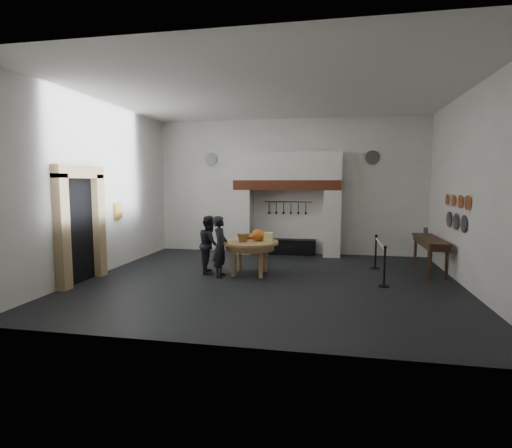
% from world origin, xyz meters
% --- Properties ---
extents(floor, '(9.00, 8.00, 0.02)m').
position_xyz_m(floor, '(0.00, 0.00, 0.00)').
color(floor, black).
rests_on(floor, ground).
extents(ceiling, '(9.00, 8.00, 0.02)m').
position_xyz_m(ceiling, '(0.00, 0.00, 4.50)').
color(ceiling, silver).
rests_on(ceiling, wall_back).
extents(wall_back, '(9.00, 0.02, 4.50)m').
position_xyz_m(wall_back, '(0.00, 4.00, 2.25)').
color(wall_back, white).
rests_on(wall_back, floor).
extents(wall_front, '(9.00, 0.02, 4.50)m').
position_xyz_m(wall_front, '(0.00, -4.00, 2.25)').
color(wall_front, white).
rests_on(wall_front, floor).
extents(wall_left, '(0.02, 8.00, 4.50)m').
position_xyz_m(wall_left, '(-4.50, 0.00, 2.25)').
color(wall_left, white).
rests_on(wall_left, floor).
extents(wall_right, '(0.02, 8.00, 4.50)m').
position_xyz_m(wall_right, '(4.50, 0.00, 2.25)').
color(wall_right, white).
rests_on(wall_right, floor).
extents(chimney_pier_left, '(0.55, 0.70, 2.15)m').
position_xyz_m(chimney_pier_left, '(-1.48, 3.65, 1.07)').
color(chimney_pier_left, silver).
rests_on(chimney_pier_left, floor).
extents(chimney_pier_right, '(0.55, 0.70, 2.15)m').
position_xyz_m(chimney_pier_right, '(1.48, 3.65, 1.07)').
color(chimney_pier_right, silver).
rests_on(chimney_pier_right, floor).
extents(hearth_brick_band, '(3.50, 0.72, 0.32)m').
position_xyz_m(hearth_brick_band, '(0.00, 3.65, 2.31)').
color(hearth_brick_band, '#9E442B').
rests_on(hearth_brick_band, chimney_pier_left).
extents(chimney_hood, '(3.50, 0.70, 0.90)m').
position_xyz_m(chimney_hood, '(0.00, 3.65, 2.92)').
color(chimney_hood, silver).
rests_on(chimney_hood, hearth_brick_band).
extents(iron_range, '(1.90, 0.45, 0.50)m').
position_xyz_m(iron_range, '(0.00, 3.72, 0.25)').
color(iron_range, black).
rests_on(iron_range, floor).
extents(utensil_rail, '(1.60, 0.02, 0.02)m').
position_xyz_m(utensil_rail, '(0.00, 3.92, 1.75)').
color(utensil_rail, black).
rests_on(utensil_rail, wall_back).
extents(door_recess, '(0.04, 1.10, 2.50)m').
position_xyz_m(door_recess, '(-4.47, -1.00, 1.25)').
color(door_recess, black).
rests_on(door_recess, floor).
extents(door_jamb_near, '(0.22, 0.30, 2.60)m').
position_xyz_m(door_jamb_near, '(-4.38, -1.70, 1.30)').
color(door_jamb_near, tan).
rests_on(door_jamb_near, floor).
extents(door_jamb_far, '(0.22, 0.30, 2.60)m').
position_xyz_m(door_jamb_far, '(-4.38, -0.30, 1.30)').
color(door_jamb_far, tan).
rests_on(door_jamb_far, floor).
extents(door_lintel, '(0.22, 1.70, 0.30)m').
position_xyz_m(door_lintel, '(-4.38, -1.00, 2.65)').
color(door_lintel, tan).
rests_on(door_lintel, door_jamb_near).
extents(wall_plaque, '(0.05, 0.34, 0.44)m').
position_xyz_m(wall_plaque, '(-4.45, 0.80, 1.60)').
color(wall_plaque, gold).
rests_on(wall_plaque, wall_left).
extents(work_table, '(1.85, 1.85, 0.07)m').
position_xyz_m(work_table, '(-0.61, 0.60, 0.84)').
color(work_table, tan).
rests_on(work_table, floor).
extents(pumpkin, '(0.36, 0.36, 0.31)m').
position_xyz_m(pumpkin, '(-0.41, 0.70, 1.03)').
color(pumpkin, orange).
rests_on(pumpkin, work_table).
extents(cheese_block_big, '(0.22, 0.22, 0.24)m').
position_xyz_m(cheese_block_big, '(-0.11, 0.55, 0.99)').
color(cheese_block_big, '#F5F793').
rests_on(cheese_block_big, work_table).
extents(cheese_block_small, '(0.18, 0.18, 0.20)m').
position_xyz_m(cheese_block_small, '(-0.13, 0.85, 0.97)').
color(cheese_block_small, '#D1CA7D').
rests_on(cheese_block_small, work_table).
extents(wicker_basket, '(0.40, 0.40, 0.22)m').
position_xyz_m(wicker_basket, '(-0.76, 0.45, 0.98)').
color(wicker_basket, '#995A38').
rests_on(wicker_basket, work_table).
extents(bread_loaf, '(0.31, 0.18, 0.13)m').
position_xyz_m(bread_loaf, '(-0.71, 0.95, 0.94)').
color(bread_loaf, '#A26439').
rests_on(bread_loaf, work_table).
extents(visitor_near, '(0.40, 0.59, 1.56)m').
position_xyz_m(visitor_near, '(-1.30, 0.18, 0.78)').
color(visitor_near, black).
rests_on(visitor_near, floor).
extents(visitor_far, '(0.77, 0.88, 1.53)m').
position_xyz_m(visitor_far, '(-1.70, 0.58, 0.77)').
color(visitor_far, black).
rests_on(visitor_far, floor).
extents(side_table, '(0.55, 2.20, 0.06)m').
position_xyz_m(side_table, '(4.10, 1.91, 0.87)').
color(side_table, '#392415').
rests_on(side_table, floor).
extents(pewter_jug, '(0.12, 0.12, 0.22)m').
position_xyz_m(pewter_jug, '(4.10, 2.51, 1.01)').
color(pewter_jug, '#434448').
rests_on(pewter_jug, side_table).
extents(copper_pan_a, '(0.03, 0.34, 0.34)m').
position_xyz_m(copper_pan_a, '(4.46, 0.20, 1.95)').
color(copper_pan_a, '#C6662D').
rests_on(copper_pan_a, wall_right).
extents(copper_pan_b, '(0.03, 0.32, 0.32)m').
position_xyz_m(copper_pan_b, '(4.46, 0.75, 1.95)').
color(copper_pan_b, '#C6662D').
rests_on(copper_pan_b, wall_right).
extents(copper_pan_c, '(0.03, 0.30, 0.30)m').
position_xyz_m(copper_pan_c, '(4.46, 1.30, 1.95)').
color(copper_pan_c, '#C6662D').
rests_on(copper_pan_c, wall_right).
extents(copper_pan_d, '(0.03, 0.28, 0.28)m').
position_xyz_m(copper_pan_d, '(4.46, 1.85, 1.95)').
color(copper_pan_d, '#C6662D').
rests_on(copper_pan_d, wall_right).
extents(pewter_plate_left, '(0.03, 0.40, 0.40)m').
position_xyz_m(pewter_plate_left, '(4.46, 0.40, 1.45)').
color(pewter_plate_left, '#4C4C51').
rests_on(pewter_plate_left, wall_right).
extents(pewter_plate_mid, '(0.03, 0.40, 0.40)m').
position_xyz_m(pewter_plate_mid, '(4.46, 1.00, 1.45)').
color(pewter_plate_mid, '#4C4C51').
rests_on(pewter_plate_mid, wall_right).
extents(pewter_plate_right, '(0.03, 0.40, 0.40)m').
position_xyz_m(pewter_plate_right, '(4.46, 1.60, 1.45)').
color(pewter_plate_right, '#4C4C51').
rests_on(pewter_plate_right, wall_right).
extents(pewter_plate_back_left, '(0.44, 0.03, 0.44)m').
position_xyz_m(pewter_plate_back_left, '(-2.70, 3.96, 3.20)').
color(pewter_plate_back_left, '#4C4C51').
rests_on(pewter_plate_back_left, wall_back).
extents(pewter_plate_back_right, '(0.44, 0.03, 0.44)m').
position_xyz_m(pewter_plate_back_right, '(2.70, 3.96, 3.20)').
color(pewter_plate_back_right, '#4C4C51').
rests_on(pewter_plate_back_right, wall_back).
extents(barrier_post_near, '(0.05, 0.05, 0.90)m').
position_xyz_m(barrier_post_near, '(2.69, -0.06, 0.45)').
color(barrier_post_near, black).
rests_on(barrier_post_near, floor).
extents(barrier_post_far, '(0.05, 0.05, 0.90)m').
position_xyz_m(barrier_post_far, '(2.69, 1.94, 0.45)').
color(barrier_post_far, black).
rests_on(barrier_post_far, floor).
extents(barrier_rope, '(0.04, 2.00, 0.04)m').
position_xyz_m(barrier_rope, '(2.69, 0.94, 0.85)').
color(barrier_rope, white).
rests_on(barrier_rope, barrier_post_near).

